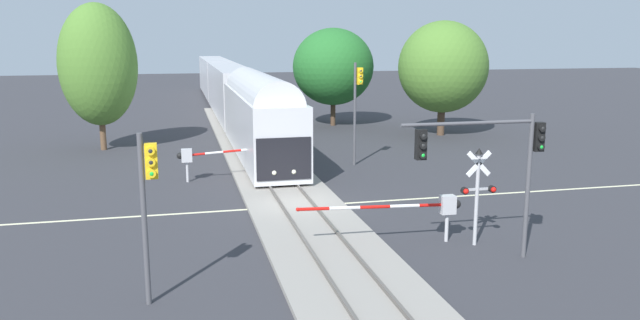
{
  "coord_description": "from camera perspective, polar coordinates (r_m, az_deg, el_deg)",
  "views": [
    {
      "loc": [
        -5.11,
        -26.81,
        7.63
      ],
      "look_at": [
        1.33,
        0.62,
        2.0
      ],
      "focal_mm": 34.52,
      "sensor_mm": 36.0,
      "label": 1
    }
  ],
  "objects": [
    {
      "name": "maple_right_background",
      "position": [
        49.35,
        11.33,
        8.45
      ],
      "size": [
        6.96,
        6.96,
        8.93
      ],
      "color": "#4C3828",
      "rests_on": "ground"
    },
    {
      "name": "traffic_signal_far_side",
      "position": [
        36.92,
        3.46,
        5.82
      ],
      "size": [
        0.53,
        0.38,
        6.18
      ],
      "color": "#4C4C51",
      "rests_on": "ground"
    },
    {
      "name": "traffic_signal_near_right",
      "position": [
        21.48,
        15.77,
        0.74
      ],
      "size": [
        5.17,
        0.38,
        5.1
      ],
      "color": "#4C4C51",
      "rests_on": "ground"
    },
    {
      "name": "crossing_gate_near",
      "position": [
        23.39,
        10.03,
        -4.29
      ],
      "size": [
        6.35,
        0.4,
        1.8
      ],
      "color": "#B7B7BC",
      "rests_on": "ground"
    },
    {
      "name": "road_centre_stripe",
      "position": [
        28.34,
        -2.34,
        -4.32
      ],
      "size": [
        44.0,
        0.2,
        0.01
      ],
      "color": "beige",
      "rests_on": "ground"
    },
    {
      "name": "crossing_signal_mast",
      "position": [
        23.31,
        14.43,
        -2.39
      ],
      "size": [
        1.36,
        0.44,
        3.69
      ],
      "color": "#B2B2B7",
      "rests_on": "ground"
    },
    {
      "name": "ground_plane",
      "position": [
        28.34,
        -2.34,
        -4.33
      ],
      "size": [
        220.0,
        220.0,
        0.0
      ],
      "primitive_type": "plane",
      "color": "#333338"
    },
    {
      "name": "traffic_signal_near_left",
      "position": [
        17.97,
        -15.68,
        -2.81
      ],
      "size": [
        0.53,
        0.38,
        5.04
      ],
      "color": "#4C4C51",
      "rests_on": "ground"
    },
    {
      "name": "commuter_train",
      "position": [
        59.96,
        -8.33,
        6.49
      ],
      "size": [
        3.04,
        63.83,
        5.16
      ],
      "color": "silver",
      "rests_on": "railway_track"
    },
    {
      "name": "railway_track",
      "position": [
        28.31,
        -2.34,
        -4.14
      ],
      "size": [
        4.4,
        80.0,
        0.32
      ],
      "color": "gray",
      "rests_on": "ground"
    },
    {
      "name": "oak_behind_train",
      "position": [
        44.49,
        -19.88,
        8.29
      ],
      "size": [
        5.17,
        5.17,
        9.93
      ],
      "color": "brown",
      "rests_on": "ground"
    },
    {
      "name": "elm_centre_background",
      "position": [
        53.92,
        1.23,
        8.64
      ],
      "size": [
        7.02,
        7.02,
        8.45
      ],
      "color": "#4C3828",
      "rests_on": "ground"
    },
    {
      "name": "crossing_gate_far",
      "position": [
        33.54,
        -11.31,
        0.41
      ],
      "size": [
        5.43,
        0.4,
        1.8
      ],
      "color": "#B7B7BC",
      "rests_on": "ground"
    }
  ]
}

